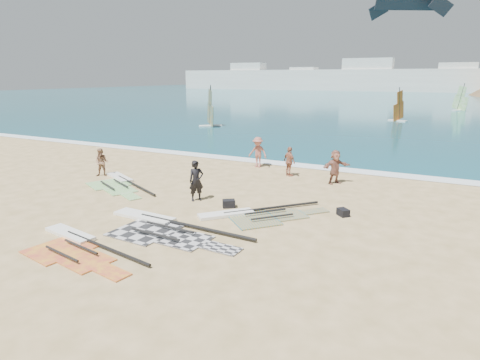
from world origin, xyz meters
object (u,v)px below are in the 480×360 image
at_px(rig_orange, 255,215).
at_px(beachgoer_right, 335,167).
at_px(person_wetsuit, 196,181).
at_px(beachgoer_back, 289,162).
at_px(beachgoer_left, 102,162).
at_px(rig_red, 75,246).
at_px(gear_bag_near, 229,204).
at_px(gear_bag_far, 343,212).
at_px(rig_grey, 161,227).
at_px(rig_green, 119,183).
at_px(beachgoer_mid, 258,152).

bearing_deg(rig_orange, beachgoer_right, 28.82).
relative_size(person_wetsuit, beachgoer_back, 1.11).
xyz_separation_m(beachgoer_left, beachgoer_back, (9.36, 4.79, 0.05)).
xyz_separation_m(rig_red, gear_bag_near, (2.52, 5.94, 0.12)).
bearing_deg(beachgoer_back, gear_bag_far, 163.10).
height_order(rig_grey, rig_orange, rig_grey).
xyz_separation_m(rig_green, beachgoer_mid, (4.78, 6.97, 0.89)).
relative_size(rig_orange, beachgoer_right, 2.59).
height_order(beachgoer_left, beachgoer_back, beachgoer_back).
distance_m(gear_bag_far, beachgoer_mid, 9.51).
bearing_deg(gear_bag_far, person_wetsuit, -171.56).
height_order(gear_bag_far, person_wetsuit, person_wetsuit).
height_order(gear_bag_near, beachgoer_back, beachgoer_back).
xyz_separation_m(gear_bag_far, beachgoer_mid, (-6.80, 6.60, 0.79)).
distance_m(gear_bag_far, beachgoer_back, 6.85).
height_order(rig_orange, beachgoer_left, beachgoer_left).
distance_m(rig_grey, rig_orange, 3.77).
height_order(beachgoer_left, beachgoer_mid, beachgoer_mid).
relative_size(beachgoer_left, beachgoer_mid, 0.84).
bearing_deg(beachgoer_left, beachgoer_mid, 14.56).
bearing_deg(person_wetsuit, beachgoer_mid, 43.25).
height_order(person_wetsuit, beachgoer_back, person_wetsuit).
bearing_deg(beachgoer_right, rig_orange, -154.44).
relative_size(beachgoer_left, beachgoer_right, 0.88).
relative_size(rig_orange, gear_bag_far, 9.41).
xyz_separation_m(rig_grey, rig_green, (-5.87, 4.05, -0.00)).
height_order(rig_grey, person_wetsuit, person_wetsuit).
relative_size(rig_red, person_wetsuit, 2.88).
bearing_deg(rig_red, person_wetsuit, 92.55).
xyz_separation_m(rig_green, gear_bag_near, (6.97, -0.77, 0.12)).
xyz_separation_m(rig_green, gear_bag_far, (11.59, 0.37, 0.10)).
bearing_deg(rig_orange, beachgoer_back, 51.53).
height_order(gear_bag_near, gear_bag_far, gear_bag_near).
xyz_separation_m(rig_orange, beachgoer_right, (1.58, 6.50, 0.84)).
bearing_deg(beachgoer_right, beachgoer_back, 119.52).
relative_size(rig_red, beachgoer_right, 2.98).
relative_size(rig_orange, person_wetsuit, 2.50).
distance_m(person_wetsuit, beachgoer_left, 7.40).
bearing_deg(rig_grey, gear_bag_near, 74.13).
bearing_deg(beachgoer_right, rig_green, 156.80).
distance_m(rig_green, rig_orange, 8.52).
height_order(rig_grey, beachgoer_back, beachgoer_back).
xyz_separation_m(gear_bag_near, beachgoer_right, (3.04, 5.99, 0.73)).
bearing_deg(beachgoer_back, beachgoer_left, 61.41).
bearing_deg(gear_bag_far, beachgoer_mid, 135.87).
distance_m(gear_bag_near, beachgoer_mid, 8.08).
distance_m(rig_green, person_wetsuit, 5.31).
bearing_deg(gear_bag_near, rig_green, 173.70).
bearing_deg(beachgoer_left, rig_red, -76.65).
relative_size(gear_bag_near, beachgoer_left, 0.33).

